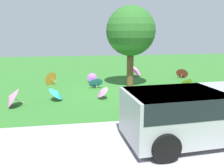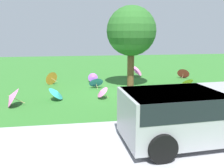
{
  "view_description": "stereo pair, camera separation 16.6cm",
  "coord_description": "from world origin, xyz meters",
  "px_view_note": "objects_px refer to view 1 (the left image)",
  "views": [
    {
      "loc": [
        2.73,
        12.7,
        3.16
      ],
      "look_at": [
        0.78,
        1.16,
        0.6
      ],
      "focal_mm": 38.08,
      "sensor_mm": 36.0,
      "label": 1
    },
    {
      "loc": [
        2.57,
        12.72,
        3.16
      ],
      "look_at": [
        0.78,
        1.16,
        0.6
      ],
      "focal_mm": 38.08,
      "sensor_mm": 36.0,
      "label": 2
    }
  ],
  "objects_px": {
    "parasol_pink_2": "(102,91)",
    "parasol_pink_4": "(137,70)",
    "parasol_yellow_2": "(186,82)",
    "van_dark": "(198,111)",
    "shade_tree": "(131,31)",
    "parasol_blue_0": "(95,82)",
    "parasol_pink_3": "(158,93)",
    "parasol_pink_0": "(11,97)",
    "parasol_orange_0": "(50,78)",
    "park_bench": "(194,95)",
    "parasol_red_0": "(182,73)",
    "parasol_teal_1": "(57,93)",
    "parasol_purple_1": "(92,78)"
  },
  "relations": [
    {
      "from": "van_dark",
      "to": "park_bench",
      "type": "distance_m",
      "value": 3.63
    },
    {
      "from": "parasol_yellow_2",
      "to": "parasol_purple_1",
      "type": "xyz_separation_m",
      "value": [
        5.33,
        -2.22,
        -0.02
      ]
    },
    {
      "from": "van_dark",
      "to": "parasol_orange_0",
      "type": "relative_size",
      "value": 5.23
    },
    {
      "from": "shade_tree",
      "to": "parasol_red_0",
      "type": "relative_size",
      "value": 4.54
    },
    {
      "from": "parasol_red_0",
      "to": "parasol_yellow_2",
      "type": "xyz_separation_m",
      "value": [
        1.04,
        2.66,
        -0.06
      ]
    },
    {
      "from": "parasol_pink_2",
      "to": "parasol_pink_4",
      "type": "height_order",
      "value": "parasol_pink_4"
    },
    {
      "from": "parasol_pink_3",
      "to": "parasol_purple_1",
      "type": "height_order",
      "value": "parasol_pink_3"
    },
    {
      "from": "parasol_pink_3",
      "to": "van_dark",
      "type": "bearing_deg",
      "value": 84.4
    },
    {
      "from": "van_dark",
      "to": "parasol_yellow_2",
      "type": "height_order",
      "value": "van_dark"
    },
    {
      "from": "shade_tree",
      "to": "parasol_blue_0",
      "type": "height_order",
      "value": "shade_tree"
    },
    {
      "from": "parasol_pink_4",
      "to": "parasol_blue_0",
      "type": "bearing_deg",
      "value": 42.83
    },
    {
      "from": "parasol_orange_0",
      "to": "parasol_pink_0",
      "type": "xyz_separation_m",
      "value": [
        1.25,
        4.27,
        0.02
      ]
    },
    {
      "from": "parasol_blue_0",
      "to": "parasol_pink_3",
      "type": "distance_m",
      "value": 3.94
    },
    {
      "from": "parasol_pink_2",
      "to": "parasol_pink_4",
      "type": "distance_m",
      "value": 6.3
    },
    {
      "from": "parasol_pink_3",
      "to": "parasol_yellow_2",
      "type": "relative_size",
      "value": 0.92
    },
    {
      "from": "parasol_pink_3",
      "to": "shade_tree",
      "type": "bearing_deg",
      "value": -78.32
    },
    {
      "from": "parasol_pink_2",
      "to": "parasol_purple_1",
      "type": "relative_size",
      "value": 1.14
    },
    {
      "from": "park_bench",
      "to": "parasol_pink_2",
      "type": "distance_m",
      "value": 4.22
    },
    {
      "from": "parasol_yellow_2",
      "to": "parasol_pink_3",
      "type": "bearing_deg",
      "value": 41.13
    },
    {
      "from": "shade_tree",
      "to": "parasol_red_0",
      "type": "xyz_separation_m",
      "value": [
        -4.23,
        -1.83,
        -2.81
      ]
    },
    {
      "from": "parasol_purple_1",
      "to": "parasol_pink_3",
      "type": "bearing_deg",
      "value": 121.96
    },
    {
      "from": "parasol_pink_2",
      "to": "van_dark",
      "type": "bearing_deg",
      "value": 114.33
    },
    {
      "from": "shade_tree",
      "to": "parasol_yellow_2",
      "type": "distance_m",
      "value": 4.37
    },
    {
      "from": "park_bench",
      "to": "parasol_orange_0",
      "type": "distance_m",
      "value": 8.48
    },
    {
      "from": "park_bench",
      "to": "parasol_teal_1",
      "type": "height_order",
      "value": "park_bench"
    },
    {
      "from": "parasol_red_0",
      "to": "parasol_purple_1",
      "type": "relative_size",
      "value": 1.58
    },
    {
      "from": "van_dark",
      "to": "parasol_purple_1",
      "type": "bearing_deg",
      "value": -75.18
    },
    {
      "from": "parasol_pink_3",
      "to": "parasol_pink_4",
      "type": "bearing_deg",
      "value": -95.6
    },
    {
      "from": "parasol_pink_2",
      "to": "parasol_pink_0",
      "type": "bearing_deg",
      "value": 8.89
    },
    {
      "from": "parasol_red_0",
      "to": "parasol_pink_3",
      "type": "distance_m",
      "value": 6.07
    },
    {
      "from": "parasol_pink_0",
      "to": "parasol_pink_3",
      "type": "bearing_deg",
      "value": -178.92
    },
    {
      "from": "parasol_pink_4",
      "to": "parasol_yellow_2",
      "type": "bearing_deg",
      "value": 118.24
    },
    {
      "from": "parasol_orange_0",
      "to": "parasol_pink_4",
      "type": "height_order",
      "value": "parasol_pink_4"
    },
    {
      "from": "parasol_blue_0",
      "to": "parasol_yellow_2",
      "type": "distance_m",
      "value": 5.31
    },
    {
      "from": "parasol_pink_3",
      "to": "parasol_pink_4",
      "type": "height_order",
      "value": "parasol_pink_4"
    },
    {
      "from": "parasol_pink_2",
      "to": "parasol_pink_3",
      "type": "bearing_deg",
      "value": 169.36
    },
    {
      "from": "shade_tree",
      "to": "parasol_pink_2",
      "type": "height_order",
      "value": "shade_tree"
    },
    {
      "from": "shade_tree",
      "to": "parasol_pink_0",
      "type": "xyz_separation_m",
      "value": [
        6.0,
        3.18,
        -2.76
      ]
    },
    {
      "from": "parasol_red_0",
      "to": "parasol_blue_0",
      "type": "height_order",
      "value": "parasol_red_0"
    },
    {
      "from": "van_dark",
      "to": "parasol_pink_4",
      "type": "distance_m",
      "value": 10.37
    },
    {
      "from": "shade_tree",
      "to": "parasol_blue_0",
      "type": "relative_size",
      "value": 5.08
    },
    {
      "from": "parasol_pink_3",
      "to": "parasol_purple_1",
      "type": "relative_size",
      "value": 1.17
    },
    {
      "from": "parasol_orange_0",
      "to": "parasol_pink_2",
      "type": "distance_m",
      "value": 4.55
    },
    {
      "from": "park_bench",
      "to": "parasol_purple_1",
      "type": "bearing_deg",
      "value": -54.83
    },
    {
      "from": "parasol_blue_0",
      "to": "parasol_pink_4",
      "type": "height_order",
      "value": "parasol_pink_4"
    },
    {
      "from": "van_dark",
      "to": "parasol_yellow_2",
      "type": "distance_m",
      "value": 7.3
    },
    {
      "from": "parasol_teal_1",
      "to": "parasol_pink_2",
      "type": "height_order",
      "value": "parasol_teal_1"
    },
    {
      "from": "parasol_yellow_2",
      "to": "parasol_pink_4",
      "type": "bearing_deg",
      "value": -61.76
    },
    {
      "from": "parasol_pink_2",
      "to": "parasol_pink_3",
      "type": "relative_size",
      "value": 0.97
    },
    {
      "from": "parasol_pink_2",
      "to": "parasol_yellow_2",
      "type": "bearing_deg",
      "value": -161.61
    }
  ]
}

